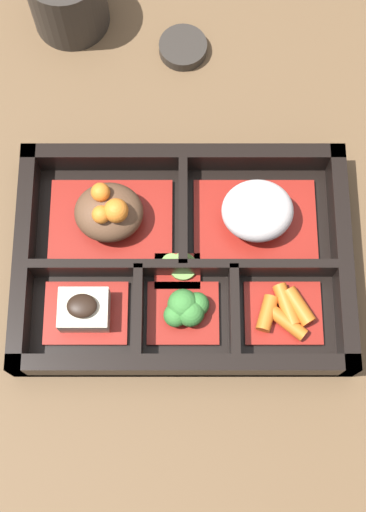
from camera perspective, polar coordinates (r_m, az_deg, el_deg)
The scene contains 10 objects.
ground_plane at distance 0.66m, azimuth 0.00°, elevation -0.65°, with size 3.00×3.00×0.00m, color brown.
bento_base at distance 0.66m, azimuth 0.00°, elevation -0.53°, with size 0.30×0.21×0.01m.
bento_rim at distance 0.64m, azimuth 0.02°, elevation -0.40°, with size 0.30×0.21×0.04m.
bowl_stew at distance 0.65m, azimuth -5.89°, elevation 3.41°, with size 0.11×0.08×0.06m.
bowl_rice at distance 0.65m, azimuth 5.95°, elevation 3.42°, with size 0.11×0.08×0.05m.
bowl_tofu at distance 0.63m, azimuth -7.89°, elevation -4.33°, with size 0.07×0.06×0.04m.
bowl_greens at distance 0.62m, azimuth 0.13°, elevation -4.32°, with size 0.06×0.06×0.03m.
bowl_carrots at distance 0.64m, azimuth 8.10°, elevation -4.51°, with size 0.07×0.06×0.02m.
bowl_pickles at distance 0.64m, azimuth -0.48°, elevation -1.06°, with size 0.04×0.03×0.01m.
sauce_dish at distance 0.75m, azimuth 0.25°, elevation 16.35°, with size 0.05×0.05×0.01m.
Camera 1 is at (0.00, -0.19, 0.63)m, focal length 50.00 mm.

